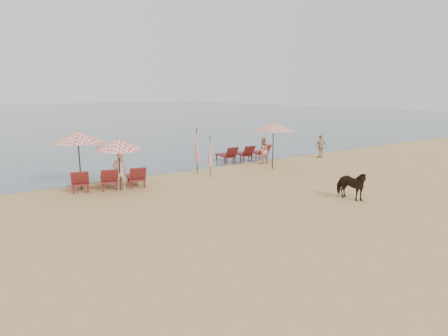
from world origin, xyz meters
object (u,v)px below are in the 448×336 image
(beachgoer_right_b, at_px, (321,146))
(umbrella_open_left_b, at_px, (118,144))
(lounger_cluster_left, at_px, (109,178))
(lounger_cluster_right, at_px, (244,153))
(umbrella_open_right, at_px, (273,126))
(beachgoer_right_a, at_px, (263,151))
(umbrella_closed_right, at_px, (210,152))
(umbrella_closed_left, at_px, (197,145))
(cow, at_px, (351,185))
(umbrella_open_left_a, at_px, (78,137))
(beachgoer_left, at_px, (120,171))

(beachgoer_right_b, bearing_deg, umbrella_open_left_b, 6.43)
(lounger_cluster_left, distance_m, lounger_cluster_right, 9.73)
(lounger_cluster_right, distance_m, umbrella_open_right, 3.66)
(beachgoer_right_a, bearing_deg, umbrella_closed_right, 18.70)
(umbrella_closed_left, xyz_separation_m, cow, (2.62, -7.97, -0.92))
(umbrella_closed_right, bearing_deg, umbrella_open_left_a, 169.78)
(lounger_cluster_left, relative_size, cow, 2.44)
(lounger_cluster_right, height_order, beachgoer_right_b, beachgoer_right_b)
(umbrella_closed_right, bearing_deg, lounger_cluster_left, 175.51)
(lounger_cluster_right, xyz_separation_m, umbrella_open_right, (-0.29, -3.08, 1.96))
(beachgoer_left, bearing_deg, beachgoer_right_a, -162.85)
(umbrella_open_left_a, height_order, umbrella_closed_right, umbrella_open_left_a)
(lounger_cluster_left, height_order, beachgoer_right_b, beachgoer_right_b)
(umbrella_closed_right, bearing_deg, lounger_cluster_right, 32.26)
(umbrella_open_left_a, distance_m, umbrella_closed_left, 6.14)
(beachgoer_right_a, bearing_deg, lounger_cluster_left, 8.46)
(umbrella_closed_left, bearing_deg, lounger_cluster_left, -172.51)
(umbrella_open_left_a, distance_m, umbrella_closed_right, 6.44)
(lounger_cluster_left, bearing_deg, umbrella_open_right, 9.05)
(umbrella_open_left_b, height_order, umbrella_closed_left, umbrella_closed_left)
(umbrella_open_left_a, distance_m, umbrella_open_left_b, 1.91)
(umbrella_closed_left, distance_m, umbrella_closed_right, 1.10)
(umbrella_open_left_b, relative_size, beachgoer_left, 1.44)
(beachgoer_left, bearing_deg, umbrella_open_left_b, 82.84)
(beachgoer_left, bearing_deg, umbrella_closed_left, -157.34)
(lounger_cluster_right, relative_size, beachgoer_left, 1.98)
(umbrella_open_left_a, height_order, cow, umbrella_open_left_a)
(umbrella_closed_right, distance_m, cow, 7.36)
(umbrella_closed_left, relative_size, beachgoer_right_b, 1.59)
(beachgoer_right_a, distance_m, beachgoer_right_b, 4.58)
(umbrella_open_right, relative_size, umbrella_closed_right, 1.28)
(umbrella_open_right, distance_m, umbrella_closed_left, 4.49)
(umbrella_open_left_b, xyz_separation_m, umbrella_closed_left, (4.68, 1.21, -0.59))
(umbrella_open_left_b, bearing_deg, umbrella_closed_left, 5.89)
(umbrella_open_right, xyz_separation_m, cow, (-1.53, -6.52, -1.83))
(umbrella_open_left_b, xyz_separation_m, cow, (7.31, -6.75, -1.51))
(beachgoer_right_b, bearing_deg, cow, 51.65)
(umbrella_open_left_b, relative_size, cow, 1.70)
(lounger_cluster_right, distance_m, umbrella_open_left_b, 9.70)
(umbrella_open_left_b, distance_m, beachgoer_left, 1.28)
(lounger_cluster_right, xyz_separation_m, umbrella_closed_left, (-4.44, -1.63, 1.04))
(lounger_cluster_left, bearing_deg, umbrella_open_left_b, -44.94)
(lounger_cluster_right, height_order, cow, cow)
(lounger_cluster_right, xyz_separation_m, beachgoer_right_a, (0.34, -1.45, 0.32))
(beachgoer_left, relative_size, beachgoer_right_a, 1.06)
(umbrella_open_left_b, bearing_deg, umbrella_closed_right, -6.90)
(umbrella_open_left_a, xyz_separation_m, beachgoer_left, (1.43, -1.15, -1.53))
(lounger_cluster_right, distance_m, beachgoer_left, 9.49)
(cow, distance_m, beachgoer_right_b, 10.07)
(umbrella_closed_left, xyz_separation_m, beachgoer_right_a, (4.78, 0.18, -0.73))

